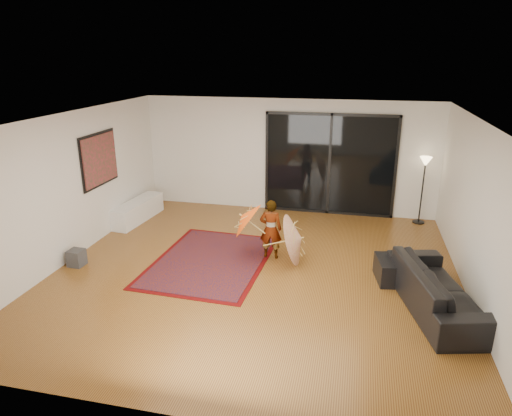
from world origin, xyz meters
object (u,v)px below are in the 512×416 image
(ottoman, at_px, (397,270))
(child, at_px, (271,229))
(media_console, at_px, (138,211))
(sofa, at_px, (438,288))

(ottoman, bearing_deg, child, 169.14)
(media_console, relative_size, child, 1.44)
(child, bearing_deg, ottoman, 164.43)
(media_console, relative_size, ottoman, 2.43)
(ottoman, bearing_deg, media_console, 162.76)
(ottoman, relative_size, child, 0.59)
(child, bearing_deg, sofa, 151.52)
(ottoman, bearing_deg, sofa, -56.63)
(sofa, relative_size, ottoman, 3.36)
(sofa, height_order, child, child)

